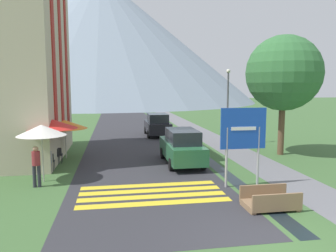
% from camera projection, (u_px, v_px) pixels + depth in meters
% --- Properties ---
extents(ground_plane, '(160.00, 160.00, 0.00)m').
position_uv_depth(ground_plane, '(160.00, 134.00, 28.00)').
color(ground_plane, '#3D6033').
extents(road, '(6.40, 60.00, 0.01)m').
position_uv_depth(road, '(126.00, 122.00, 37.39)').
color(road, '#2D2D33').
rests_on(road, ground_plane).
extents(footpath, '(2.20, 60.00, 0.01)m').
position_uv_depth(footpath, '(178.00, 121.00, 38.38)').
color(footpath, slate).
rests_on(footpath, ground_plane).
extents(drainage_channel, '(0.60, 60.00, 0.00)m').
position_uv_depth(drainage_channel, '(158.00, 121.00, 37.99)').
color(drainage_channel, black).
rests_on(drainage_channel, ground_plane).
extents(crosswalk_marking, '(5.44, 2.54, 0.01)m').
position_uv_depth(crosswalk_marking, '(152.00, 193.00, 12.35)').
color(crosswalk_marking, yellow).
rests_on(crosswalk_marking, ground_plane).
extents(mountain_distant, '(77.95, 77.95, 32.02)m').
position_uv_depth(mountain_distant, '(102.00, 40.00, 84.59)').
color(mountain_distant, gray).
rests_on(mountain_distant, ground_plane).
extents(hotel_building, '(5.75, 8.68, 11.77)m').
position_uv_depth(hotel_building, '(10.00, 44.00, 17.87)').
color(hotel_building, '#BCAD93').
rests_on(hotel_building, ground_plane).
extents(road_sign, '(1.88, 0.11, 3.19)m').
position_uv_depth(road_sign, '(243.00, 135.00, 13.00)').
color(road_sign, '#9E9EA3').
rests_on(road_sign, ground_plane).
extents(footbridge, '(1.70, 1.10, 0.65)m').
position_uv_depth(footbridge, '(270.00, 201.00, 10.87)').
color(footbridge, '#846647').
rests_on(footbridge, ground_plane).
extents(parked_car_near, '(1.79, 4.52, 1.82)m').
position_uv_depth(parked_car_near, '(182.00, 147.00, 17.03)').
color(parked_car_near, '#28663D').
rests_on(parked_car_near, ground_plane).
extents(parked_car_far, '(1.90, 4.08, 1.82)m').
position_uv_depth(parked_car_far, '(157.00, 125.00, 26.74)').
color(parked_car_far, black).
rests_on(parked_car_far, ground_plane).
extents(cafe_chair_far_right, '(0.40, 0.40, 0.85)m').
position_uv_depth(cafe_chair_far_right, '(58.00, 154.00, 17.13)').
color(cafe_chair_far_right, '#232328').
rests_on(cafe_chair_far_right, ground_plane).
extents(cafe_chair_far_left, '(0.40, 0.40, 0.85)m').
position_uv_depth(cafe_chair_far_left, '(55.00, 155.00, 16.85)').
color(cafe_chair_far_left, '#232328').
rests_on(cafe_chair_far_left, ground_plane).
extents(cafe_chair_middle, '(0.40, 0.40, 0.85)m').
position_uv_depth(cafe_chair_middle, '(50.00, 160.00, 15.63)').
color(cafe_chair_middle, '#232328').
rests_on(cafe_chair_middle, ground_plane).
extents(cafe_umbrella_front_white, '(2.02, 2.02, 2.44)m').
position_uv_depth(cafe_umbrella_front_white, '(41.00, 130.00, 13.68)').
color(cafe_umbrella_front_white, '#B7B2A8').
rests_on(cafe_umbrella_front_white, ground_plane).
extents(cafe_umbrella_middle_red, '(2.47, 2.47, 2.48)m').
position_uv_depth(cafe_umbrella_middle_red, '(51.00, 124.00, 15.55)').
color(cafe_umbrella_middle_red, '#B7B2A8').
rests_on(cafe_umbrella_middle_red, ground_plane).
extents(cafe_umbrella_rear_orange, '(2.45, 2.45, 2.16)m').
position_uv_depth(cafe_umbrella_rear_orange, '(65.00, 124.00, 18.26)').
color(cafe_umbrella_rear_orange, '#B7B2A8').
rests_on(cafe_umbrella_rear_orange, ground_plane).
extents(person_standing_terrace, '(0.32, 0.32, 1.67)m').
position_uv_depth(person_standing_terrace, '(36.00, 163.00, 13.04)').
color(person_standing_terrace, '#282833').
rests_on(person_standing_terrace, ground_plane).
extents(person_seated_near, '(0.32, 0.32, 1.25)m').
position_uv_depth(person_seated_near, '(48.00, 159.00, 15.18)').
color(person_seated_near, '#282833').
rests_on(person_seated_near, ground_plane).
extents(person_seated_far, '(0.32, 0.32, 1.29)m').
position_uv_depth(person_seated_far, '(53.00, 152.00, 16.56)').
color(person_seated_far, '#282833').
rests_on(person_seated_far, ground_plane).
extents(streetlamp, '(0.28, 0.28, 5.18)m').
position_uv_depth(streetlamp, '(228.00, 100.00, 22.35)').
color(streetlamp, '#515156').
rests_on(streetlamp, ground_plane).
extents(tree_by_path, '(4.36, 4.36, 6.97)m').
position_uv_depth(tree_by_path, '(284.00, 73.00, 18.90)').
color(tree_by_path, brown).
rests_on(tree_by_path, ground_plane).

